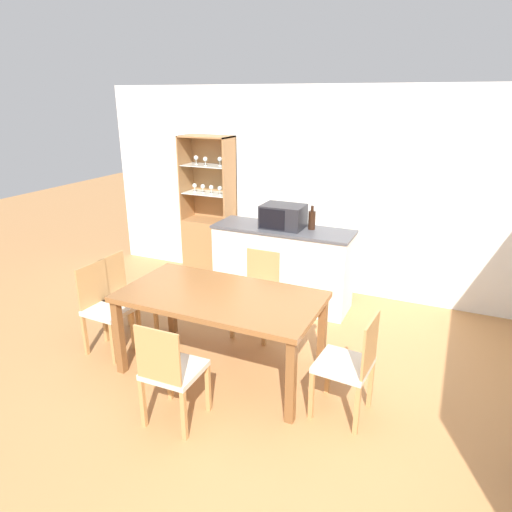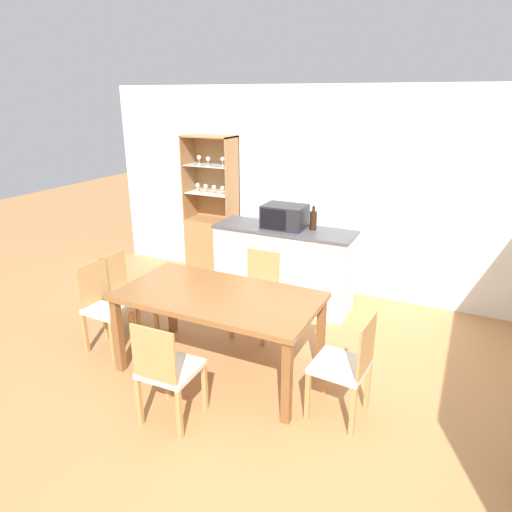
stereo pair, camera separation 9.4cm
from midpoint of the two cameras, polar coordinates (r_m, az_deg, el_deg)
ground_plane at (r=3.97m, az=-0.65°, el=-18.18°), size 18.00×18.00×0.00m
wall_back at (r=5.75m, az=10.58°, el=7.63°), size 6.80×0.06×2.55m
kitchen_counter at (r=5.49m, az=2.81°, el=-1.26°), size 1.66×0.55×0.96m
display_cabinet at (r=6.41m, az=-6.20°, el=2.53°), size 0.69×0.37×1.92m
dining_table at (r=4.08m, az=-5.13°, el=-5.84°), size 1.77×0.94×0.77m
dining_chair_head_near at (r=3.62m, az=-11.30°, el=-13.97°), size 0.41×0.41×0.89m
dining_chair_side_left_near at (r=4.75m, az=-18.74°, el=-6.16°), size 0.42×0.42×0.89m
dining_chair_head_far at (r=4.81m, az=-0.43°, el=-4.69°), size 0.41×0.41×0.89m
dining_chair_side_left_far at (r=4.93m, az=-16.54°, el=-4.92°), size 0.41×0.41×0.89m
dining_chair_side_right_near at (r=3.69m, az=10.80°, el=-13.23°), size 0.44×0.44×0.89m
microwave at (r=5.32m, az=2.90°, el=4.98°), size 0.49×0.36×0.27m
wine_bottle at (r=5.29m, az=6.49°, el=4.53°), size 0.08×0.08×0.28m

